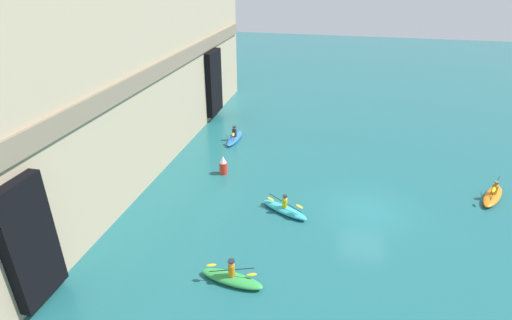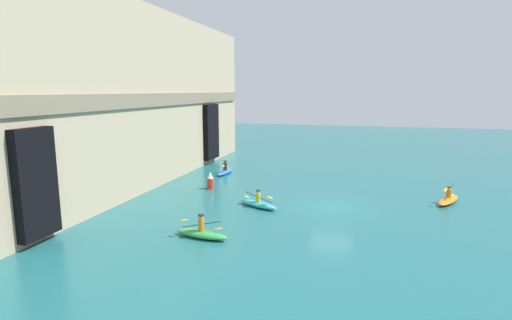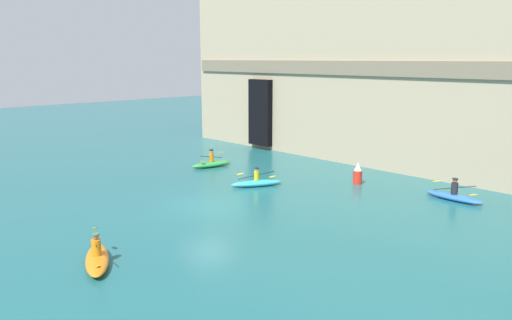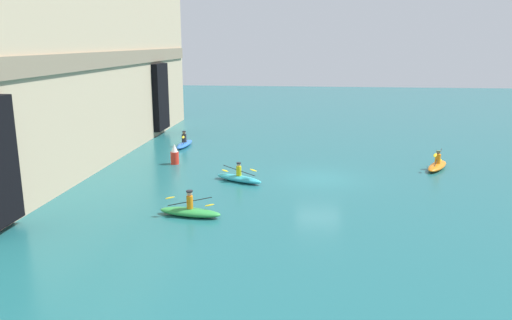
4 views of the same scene
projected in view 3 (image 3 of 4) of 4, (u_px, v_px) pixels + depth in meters
name	position (u px, v px, depth m)	size (l,w,h in m)	color
ground_plane	(207.00, 206.00, 24.58)	(120.00, 120.00, 0.00)	#1E6066
cliff_bluff	(414.00, 67.00, 33.15)	(38.35, 6.87, 13.20)	tan
kayak_blue	(454.00, 196.00, 25.56)	(3.11, 0.88, 1.16)	blue
kayak_orange	(97.00, 258.00, 17.58)	(3.04, 2.06, 1.15)	orange
kayak_cyan	(256.00, 183.00, 28.37)	(1.97, 2.94, 1.09)	#33B2C6
kayak_green	(212.00, 163.00, 33.42)	(1.23, 2.96, 1.19)	green
marker_buoy	(358.00, 174.00, 28.83)	(0.52, 0.52, 1.28)	red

